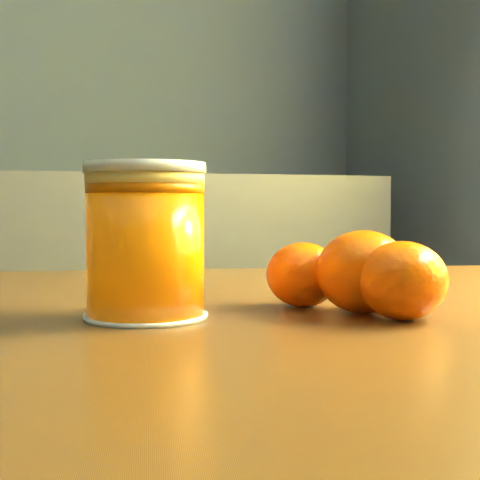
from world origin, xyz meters
name	(u,v)px	position (x,y,z in m)	size (l,w,h in m)	color
table	(345,432)	(0.95, 0.14, 0.65)	(1.10, 0.86, 0.75)	#5B3816
juice_glass	(146,242)	(0.79, 0.15, 0.80)	(0.09, 0.09, 0.11)	#E06604
orange_front	(303,275)	(0.92, 0.16, 0.77)	(0.06, 0.06, 0.05)	#F05804
orange_back	(403,280)	(0.97, 0.09, 0.77)	(0.06, 0.06, 0.06)	#F05804
orange_extra	(363,272)	(0.95, 0.12, 0.78)	(0.07, 0.07, 0.06)	#F05804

